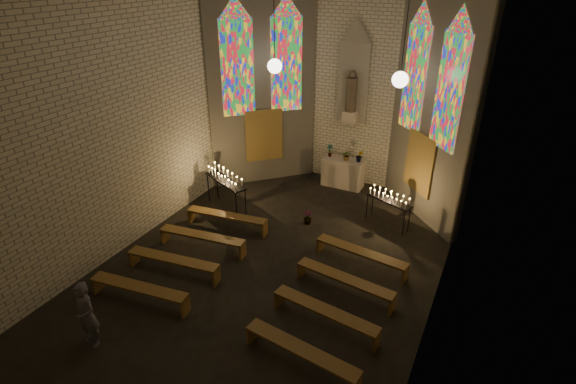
% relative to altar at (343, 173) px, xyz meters
% --- Properties ---
extents(floor, '(12.00, 12.00, 0.00)m').
position_rel_altar_xyz_m(floor, '(0.00, -5.45, -0.50)').
color(floor, black).
rests_on(floor, ground).
extents(room, '(8.22, 12.43, 7.00)m').
position_rel_altar_xyz_m(room, '(-0.00, -2.08, 3.22)').
color(room, beige).
rests_on(room, ground).
extents(altar, '(1.40, 0.60, 1.00)m').
position_rel_altar_xyz_m(altar, '(0.00, 0.00, 0.00)').
color(altar, beige).
rests_on(altar, ground).
extents(flower_vase_left, '(0.28, 0.23, 0.44)m').
position_rel_altar_xyz_m(flower_vase_left, '(-0.53, 0.01, 0.72)').
color(flower_vase_left, '#4C723F').
rests_on(flower_vase_left, altar).
extents(flower_vase_center, '(0.38, 0.35, 0.36)m').
position_rel_altar_xyz_m(flower_vase_center, '(0.11, -0.03, 0.68)').
color(flower_vase_center, '#4C723F').
rests_on(flower_vase_center, altar).
extents(flower_vase_right, '(0.28, 0.26, 0.43)m').
position_rel_altar_xyz_m(flower_vase_right, '(0.54, 0.02, 0.71)').
color(flower_vase_right, '#4C723F').
rests_on(flower_vase_right, altar).
extents(aisle_flower_pot, '(0.26, 0.26, 0.43)m').
position_rel_altar_xyz_m(aisle_flower_pot, '(-0.04, -2.86, -0.29)').
color(aisle_flower_pot, '#4C723F').
rests_on(aisle_flower_pot, ground).
extents(votive_stand_left, '(1.77, 1.11, 1.29)m').
position_rel_altar_xyz_m(votive_stand_left, '(-2.67, -3.23, 0.61)').
color(votive_stand_left, black).
rests_on(votive_stand_left, ground).
extents(votive_stand_right, '(1.44, 0.82, 1.03)m').
position_rel_altar_xyz_m(votive_stand_right, '(2.09, -1.85, 0.39)').
color(votive_stand_right, black).
rests_on(votive_stand_right, ground).
extents(pew_left_0, '(2.46, 0.64, 0.47)m').
position_rel_altar_xyz_m(pew_left_0, '(-2.04, -4.16, -0.12)').
color(pew_left_0, brown).
rests_on(pew_left_0, ground).
extents(pew_right_0, '(2.46, 0.64, 0.47)m').
position_rel_altar_xyz_m(pew_right_0, '(2.04, -4.16, -0.12)').
color(pew_right_0, brown).
rests_on(pew_right_0, ground).
extents(pew_left_1, '(2.46, 0.64, 0.47)m').
position_rel_altar_xyz_m(pew_left_1, '(-2.04, -5.36, -0.12)').
color(pew_left_1, brown).
rests_on(pew_left_1, ground).
extents(pew_right_1, '(2.46, 0.64, 0.47)m').
position_rel_altar_xyz_m(pew_right_1, '(2.04, -5.36, -0.12)').
color(pew_right_1, brown).
rests_on(pew_right_1, ground).
extents(pew_left_2, '(2.46, 0.64, 0.47)m').
position_rel_altar_xyz_m(pew_left_2, '(-2.04, -6.56, -0.12)').
color(pew_left_2, brown).
rests_on(pew_left_2, ground).
extents(pew_right_2, '(2.46, 0.64, 0.47)m').
position_rel_altar_xyz_m(pew_right_2, '(2.04, -6.56, -0.12)').
color(pew_right_2, brown).
rests_on(pew_right_2, ground).
extents(pew_left_3, '(2.46, 0.64, 0.47)m').
position_rel_altar_xyz_m(pew_left_3, '(-2.04, -7.76, -0.12)').
color(pew_left_3, brown).
rests_on(pew_left_3, ground).
extents(pew_right_3, '(2.46, 0.64, 0.47)m').
position_rel_altar_xyz_m(pew_right_3, '(2.04, -7.76, -0.12)').
color(pew_right_3, brown).
rests_on(pew_right_3, ground).
extents(visitor, '(0.59, 0.43, 1.51)m').
position_rel_altar_xyz_m(visitor, '(-2.05, -9.15, 0.25)').
color(visitor, '#4C4A54').
rests_on(visitor, ground).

